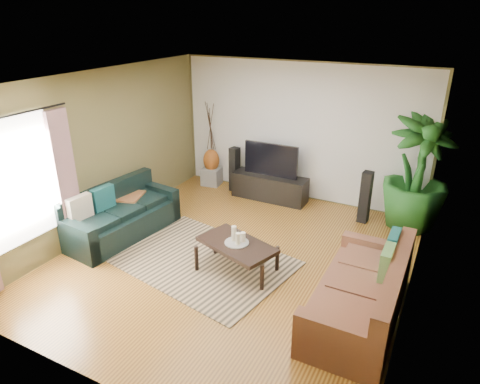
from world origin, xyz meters
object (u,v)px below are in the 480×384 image
Objects in this scene: coffee_table at (237,257)px; speaker_left at (235,169)px; tv_stand at (270,187)px; sofa_left at (121,212)px; television at (271,160)px; side_table at (128,209)px; speaker_right at (365,197)px; pedestal at (212,176)px; vase at (211,160)px; potted_plant at (417,173)px; sofa_right at (360,288)px.

speaker_left is (-1.46, 2.69, 0.24)m from coffee_table.
sofa_left is at bearing -122.34° from tv_stand.
speaker_left is at bearing 176.21° from television.
speaker_right is at bearing 28.14° from side_table.
pedestal is at bearing 174.95° from television.
vase is 0.88× the size of side_table.
vase is at bearing 174.44° from tv_stand.
pedestal is at bearing 178.81° from potted_plant.
coffee_table is 3.07m from speaker_left.
sofa_left is at bearing -97.30° from speaker_left.
side_table is at bearing -98.83° from sofa_right.
sofa_left is at bearing -93.60° from pedestal.
pedestal is 2.32m from side_table.
sofa_right is 3.82× the size of side_table.
sofa_right reaches higher than pedestal.
sofa_right is 4.89m from vase.
television reaches higher than coffee_table.
potted_plant is (3.52, -0.01, 0.52)m from speaker_left.
side_table is (-3.73, -2.00, -0.20)m from speaker_right.
tv_stand is 2.74× the size of side_table.
television is 2.88m from side_table.
speaker_left is 2.76m from speaker_right.
coffee_table is 2.32× the size of vase.
speaker_left is 3.56m from potted_plant.
tv_stand is 3.10× the size of vase.
television reaches higher than vase.
sofa_right is at bearing -49.59° from television.
television reaches higher than speaker_right.
tv_stand is 1.49m from vase.
coffee_table is 3.45m from pedestal.
side_table is at bearing -104.49° from speaker_left.
pedestal is at bearing 174.44° from tv_stand.
speaker_left is 1.71× the size of side_table.
sofa_right is 3.73m from tv_stand.
speaker_right reaches higher than side_table.
coffee_table is 1.20× the size of speaker_left.
potted_plant reaches higher than side_table.
speaker_right is at bearing 4.64° from speaker_left.
potted_plant is at bearing -1.19° from pedestal.
speaker_left is at bearing 175.13° from tv_stand.
speaker_right is (2.75, -0.22, 0.01)m from speaker_left.
speaker_left is at bearing -6.79° from pedestal.
sofa_right is 4.37m from speaker_left.
sofa_right is at bearing 11.98° from coffee_table.
speaker_right reaches higher than sofa_right.
potted_plant is at bearing 71.16° from coffee_table.
side_table is at bearing -99.20° from pedestal.
coffee_table is 2.48m from side_table.
potted_plant is at bearing 0.90° from television.
speaker_left is 2.43m from side_table.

